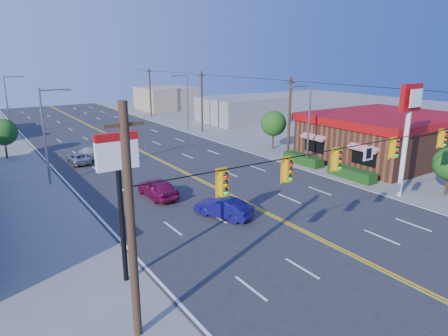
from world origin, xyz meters
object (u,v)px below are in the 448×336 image
car_blue (224,209)px  kfc_pylon (408,118)px  signal_span (351,167)px  car_magenta (158,189)px  pizza_hut_sign (119,177)px  kfc (383,136)px  car_white (90,153)px  car_silver (78,159)px

car_blue → kfc_pylon: bearing=141.2°
signal_span → kfc_pylon: size_ratio=2.86×
signal_span → kfc_pylon: 11.87m
signal_span → car_blue: (-2.73, 7.78, -4.23)m
kfc_pylon → car_blue: size_ratio=2.13×
kfc_pylon → car_magenta: (-15.86, 9.79, -5.30)m
kfc_pylon → signal_span: bearing=-160.2°
pizza_hut_sign → car_magenta: bearing=57.9°
kfc → car_blue: 23.20m
signal_span → car_white: (-5.59, 29.03, -4.30)m
pizza_hut_sign → car_silver: bearing=81.0°
pizza_hut_sign → car_white: 26.00m
signal_span → car_silver: bearing=104.7°
kfc → car_white: 30.81m
car_blue → pizza_hut_sign: bearing=1.4°
kfc_pylon → pizza_hut_sign: bearing=180.0°
car_magenta → kfc: bearing=174.4°
kfc_pylon → car_silver: size_ratio=2.19×
kfc_pylon → pizza_hut_sign: size_ratio=1.24×
kfc_pylon → pizza_hut_sign: 22.02m
car_magenta → car_blue: (2.00, -6.01, -0.09)m
kfc_pylon → car_white: kfc_pylon is taller
pizza_hut_sign → car_white: size_ratio=1.70×
signal_span → kfc_pylon: signal_span is taller
car_blue → car_white: 21.44m
car_blue → car_silver: (-4.44, 19.56, -0.12)m
car_white → car_silver: 2.32m
kfc_pylon → car_white: size_ratio=2.11×
kfc → pizza_hut_sign: bearing=-165.5°
car_magenta → car_blue: 6.33m
signal_span → pizza_hut_sign: (-10.88, 4.00, 0.30)m
car_blue → kfc: bearing=167.0°
kfc → signal_span: bearing=-149.1°
car_blue → car_silver: bearing=-100.7°
car_magenta → car_silver: bearing=-81.3°
car_blue → car_silver: car_blue is taller
car_blue → car_white: size_ratio=0.99×
pizza_hut_sign → car_silver: size_ratio=1.77×
kfc → pizza_hut_sign: 32.04m
car_magenta → car_white: size_ratio=1.08×
pizza_hut_sign → car_blue: (8.15, 3.78, -4.52)m
kfc → car_silver: (-27.19, 15.34, -1.84)m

